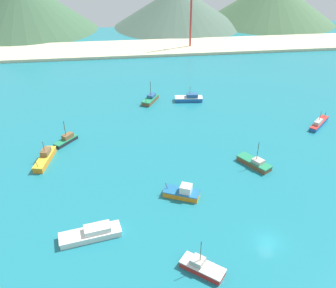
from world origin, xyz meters
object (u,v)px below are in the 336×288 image
(fishing_boat_4, at_px, (151,99))
(fishing_boat_7, at_px, (92,233))
(fishing_boat_0, at_px, (254,163))
(fishing_boat_6, at_px, (189,98))
(fishing_boat_1, at_px, (66,140))
(fishing_boat_2, at_px, (202,267))
(fishing_boat_5, at_px, (182,192))
(radio_tower, at_px, (191,14))
(fishing_boat_8, at_px, (319,123))
(fishing_boat_3, at_px, (45,158))

(fishing_boat_4, bearing_deg, fishing_boat_7, -105.14)
(fishing_boat_0, height_order, fishing_boat_6, fishing_boat_0)
(fishing_boat_0, relative_size, fishing_boat_6, 0.95)
(fishing_boat_1, relative_size, fishing_boat_7, 0.58)
(fishing_boat_2, bearing_deg, fishing_boat_5, 89.81)
(fishing_boat_1, distance_m, radio_tower, 95.12)
(radio_tower, bearing_deg, fishing_boat_0, -91.86)
(radio_tower, bearing_deg, fishing_boat_8, -75.24)
(fishing_boat_4, distance_m, fishing_boat_8, 50.34)
(fishing_boat_5, bearing_deg, fishing_boat_2, -90.19)
(fishing_boat_7, bearing_deg, fishing_boat_3, 114.91)
(fishing_boat_4, bearing_deg, fishing_boat_8, -26.70)
(fishing_boat_3, height_order, fishing_boat_6, fishing_boat_3)
(fishing_boat_3, height_order, fishing_boat_7, fishing_boat_3)
(fishing_boat_3, bearing_deg, fishing_boat_8, 6.79)
(fishing_boat_2, relative_size, fishing_boat_4, 0.89)
(fishing_boat_1, bearing_deg, fishing_boat_7, -76.70)
(fishing_boat_7, height_order, fishing_boat_8, fishing_boat_8)
(fishing_boat_5, bearing_deg, fishing_boat_7, -152.81)
(fishing_boat_0, height_order, radio_tower, radio_tower)
(fishing_boat_0, xyz_separation_m, fishing_boat_1, (-44.13, 16.52, 0.03))
(fishing_boat_6, distance_m, radio_tower, 62.17)
(fishing_boat_4, height_order, fishing_boat_8, fishing_boat_4)
(fishing_boat_5, xyz_separation_m, fishing_boat_8, (42.80, 25.61, -0.20))
(fishing_boat_0, relative_size, fishing_boat_7, 0.76)
(fishing_boat_1, distance_m, fishing_boat_6, 42.10)
(fishing_boat_1, height_order, radio_tower, radio_tower)
(radio_tower, bearing_deg, fishing_boat_6, -100.78)
(fishing_boat_4, bearing_deg, fishing_boat_3, -131.45)
(radio_tower, bearing_deg, fishing_boat_3, -119.76)
(fishing_boat_0, height_order, fishing_boat_5, fishing_boat_0)
(fishing_boat_4, height_order, fishing_boat_6, fishing_boat_4)
(fishing_boat_1, height_order, fishing_boat_7, fishing_boat_1)
(fishing_boat_5, distance_m, fishing_boat_7, 19.88)
(fishing_boat_4, bearing_deg, fishing_boat_6, -4.76)
(fishing_boat_7, bearing_deg, fishing_boat_2, -28.73)
(fishing_boat_6, relative_size, radio_tower, 0.30)
(fishing_boat_5, height_order, radio_tower, radio_tower)
(fishing_boat_2, distance_m, fishing_boat_5, 18.75)
(fishing_boat_2, bearing_deg, fishing_boat_4, 91.81)
(fishing_boat_5, bearing_deg, fishing_boat_0, 25.80)
(fishing_boat_4, relative_size, fishing_boat_5, 1.04)
(fishing_boat_1, distance_m, fishing_boat_4, 32.89)
(fishing_boat_1, distance_m, fishing_boat_7, 35.40)
(fishing_boat_0, bearing_deg, fishing_boat_2, -123.64)
(fishing_boat_1, relative_size, fishing_boat_6, 0.72)
(fishing_boat_1, distance_m, fishing_boat_8, 68.63)
(fishing_boat_0, xyz_separation_m, fishing_boat_7, (-35.98, -17.93, 0.05))
(fishing_boat_8, bearing_deg, fishing_boat_6, 146.51)
(fishing_boat_3, distance_m, fishing_boat_5, 34.28)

